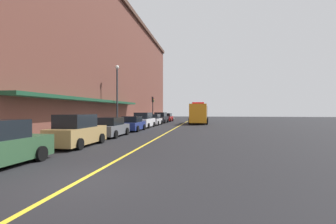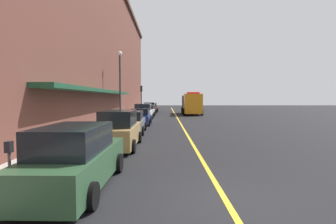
% 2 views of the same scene
% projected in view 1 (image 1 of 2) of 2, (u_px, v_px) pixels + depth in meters
% --- Properties ---
extents(ground_plane, '(112.00, 112.00, 0.00)m').
position_uv_depth(ground_plane, '(177.00, 127.00, 32.36)').
color(ground_plane, black).
extents(sidewalk_left, '(2.40, 70.00, 0.15)m').
position_uv_depth(sidewalk_left, '(131.00, 126.00, 33.33)').
color(sidewalk_left, '#ADA8A0').
rests_on(sidewalk_left, ground).
extents(lane_center_stripe, '(0.16, 70.00, 0.01)m').
position_uv_depth(lane_center_stripe, '(177.00, 127.00, 32.36)').
color(lane_center_stripe, gold).
rests_on(lane_center_stripe, ground).
extents(brick_building_left, '(12.42, 64.00, 17.28)m').
position_uv_depth(brick_building_left, '(79.00, 62.00, 33.34)').
color(brick_building_left, brown).
rests_on(brick_building_left, ground).
extents(parked_car_1, '(1.97, 4.51, 1.91)m').
position_uv_depth(parked_car_1, '(77.00, 131.00, 14.99)').
color(parked_car_1, '#A5844C').
rests_on(parked_car_1, ground).
extents(parked_car_2, '(2.18, 4.63, 1.59)m').
position_uv_depth(parked_car_2, '(110.00, 127.00, 20.50)').
color(parked_car_2, '#595B60').
rests_on(parked_car_2, ground).
extents(parked_car_3, '(1.98, 4.27, 1.54)m').
position_uv_depth(parked_car_3, '(133.00, 124.00, 26.06)').
color(parked_car_3, navy).
rests_on(parked_car_3, ground).
extents(parked_car_4, '(2.16, 4.74, 1.88)m').
position_uv_depth(parked_car_4, '(144.00, 121.00, 31.31)').
color(parked_car_4, silver).
rests_on(parked_car_4, ground).
extents(parked_car_5, '(1.95, 4.23, 1.59)m').
position_uv_depth(parked_car_5, '(154.00, 120.00, 36.80)').
color(parked_car_5, silver).
rests_on(parked_car_5, ground).
extents(parked_car_6, '(2.14, 4.59, 1.81)m').
position_uv_depth(parked_car_6, '(161.00, 118.00, 42.76)').
color(parked_car_6, black).
rests_on(parked_car_6, ground).
extents(parked_car_7, '(2.13, 4.57, 1.60)m').
position_uv_depth(parked_car_7, '(167.00, 118.00, 48.41)').
color(parked_car_7, maroon).
rests_on(parked_car_7, ground).
extents(utility_truck, '(2.96, 8.18, 3.36)m').
position_uv_depth(utility_truck, '(199.00, 114.00, 40.27)').
color(utility_truck, orange).
rests_on(utility_truck, ground).
extents(parking_meter_0, '(0.14, 0.18, 1.33)m').
position_uv_depth(parking_meter_0, '(140.00, 118.00, 34.52)').
color(parking_meter_0, '#4C4C51').
rests_on(parking_meter_0, sidewalk_left).
extents(parking_meter_2, '(0.14, 0.18, 1.33)m').
position_uv_depth(parking_meter_2, '(150.00, 117.00, 40.33)').
color(parking_meter_2, '#4C4C51').
rests_on(parking_meter_2, sidewalk_left).
extents(street_lamp_left, '(0.44, 0.44, 6.94)m').
position_uv_depth(street_lamp_left, '(117.00, 90.00, 27.43)').
color(street_lamp_left, '#33383D').
rests_on(street_lamp_left, sidewalk_left).
extents(traffic_light_near, '(0.38, 0.36, 4.30)m').
position_uv_depth(traffic_light_near, '(153.00, 104.00, 42.32)').
color(traffic_light_near, '#232326').
rests_on(traffic_light_near, sidewalk_left).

